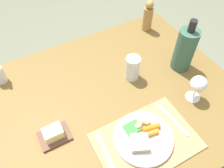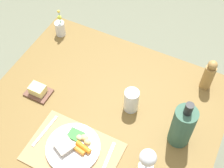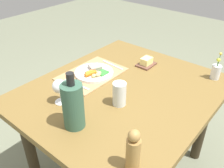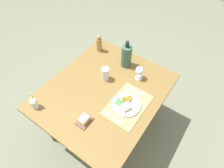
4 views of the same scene
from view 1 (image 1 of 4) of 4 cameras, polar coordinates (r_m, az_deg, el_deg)
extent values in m
plane|color=slate|center=(1.74, 1.02, -16.96)|extent=(8.00, 8.00, 0.00)
cube|color=brown|center=(1.14, 1.50, -3.55)|extent=(1.18, 1.00, 0.04)
cylinder|color=#302718|center=(1.52, 24.90, -14.45)|extent=(0.07, 0.07, 0.67)
cylinder|color=#302718|center=(1.59, -20.82, -7.59)|extent=(0.07, 0.07, 0.67)
cylinder|color=#302718|center=(1.78, 8.33, 4.30)|extent=(0.07, 0.07, 0.67)
cube|color=tan|center=(1.00, 8.52, -13.92)|extent=(0.42, 0.29, 0.01)
cylinder|color=silver|center=(1.00, 7.83, -13.24)|extent=(0.25, 0.25, 0.02)
cube|color=#A19686|center=(0.96, 6.99, -14.42)|extent=(0.10, 0.10, 0.03)
cylinder|color=orange|center=(0.99, 10.01, -12.03)|extent=(0.06, 0.03, 0.02)
cylinder|color=orange|center=(1.00, 9.79, -10.78)|extent=(0.08, 0.04, 0.03)
ellipsoid|color=#C8BC80|center=(1.00, 6.62, -10.35)|extent=(0.03, 0.03, 0.02)
ellipsoid|color=#D8BC75|center=(1.01, 7.35, -9.34)|extent=(0.04, 0.03, 0.02)
ellipsoid|color=#C5BF71|center=(1.01, 8.83, -9.35)|extent=(0.03, 0.03, 0.02)
cube|color=green|center=(1.00, 5.14, -10.88)|extent=(0.07, 0.06, 0.01)
cube|color=silver|center=(0.97, -1.51, -16.94)|extent=(0.03, 0.19, 0.00)
cube|color=silver|center=(1.07, 15.01, -8.64)|extent=(0.03, 0.20, 0.00)
cylinder|color=white|center=(1.18, 19.55, -3.10)|extent=(0.07, 0.07, 0.00)
cylinder|color=white|center=(1.16, 19.99, -2.08)|extent=(0.01, 0.01, 0.06)
sphere|color=white|center=(1.11, 20.91, 0.05)|extent=(0.08, 0.08, 0.08)
cylinder|color=#A67D42|center=(1.47, 8.91, 15.79)|extent=(0.06, 0.06, 0.15)
sphere|color=#A67D42|center=(1.42, 9.40, 19.04)|extent=(0.05, 0.05, 0.05)
cylinder|color=#375E49|center=(1.23, 17.76, 8.14)|extent=(0.10, 0.10, 0.23)
cylinder|color=black|center=(1.14, 19.54, 13.56)|extent=(0.04, 0.04, 0.06)
cube|color=brown|center=(1.03, -14.21, -12.53)|extent=(0.13, 0.10, 0.01)
cube|color=#F9EA8B|center=(1.00, -14.53, -11.77)|extent=(0.08, 0.06, 0.05)
cylinder|color=silver|center=(1.15, 5.15, 4.00)|extent=(0.07, 0.07, 0.13)
cylinder|color=silver|center=(1.17, 5.06, 3.10)|extent=(0.07, 0.07, 0.07)
camera|label=2|loc=(0.90, 104.69, 30.31)|focal=49.80mm
camera|label=3|loc=(1.87, 24.08, 45.15)|focal=39.52mm
camera|label=4|loc=(0.67, -146.64, 5.33)|focal=30.02mm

